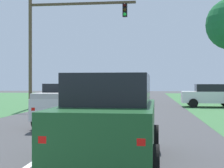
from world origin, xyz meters
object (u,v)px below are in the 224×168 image
at_px(crossing_suv_far, 210,95).
at_px(red_suv_near, 111,117).
at_px(pickup_truck_lead, 68,103).
at_px(traffic_light, 57,34).

bearing_deg(crossing_suv_far, red_suv_near, -106.77).
xyz_separation_m(pickup_truck_lead, traffic_light, (-2.99, 8.34, 4.34)).
xyz_separation_m(red_suv_near, pickup_truck_lead, (-2.71, 6.65, -0.11)).
distance_m(traffic_light, crossing_suv_far, 12.38).
bearing_deg(red_suv_near, crossing_suv_far, 73.23).
bearing_deg(red_suv_near, traffic_light, 110.85).
relative_size(pickup_truck_lead, crossing_suv_far, 1.20).
distance_m(pickup_truck_lead, crossing_suv_far, 14.05).
relative_size(red_suv_near, crossing_suv_far, 1.07).
bearing_deg(crossing_suv_far, traffic_light, -164.48).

